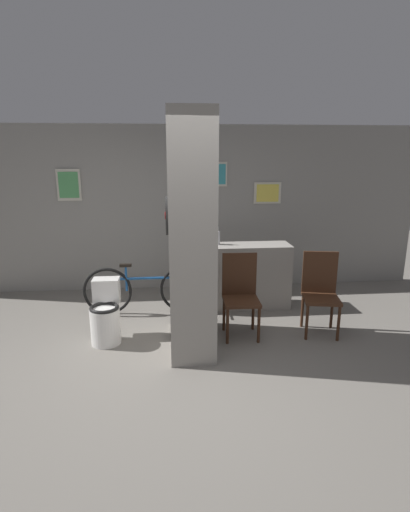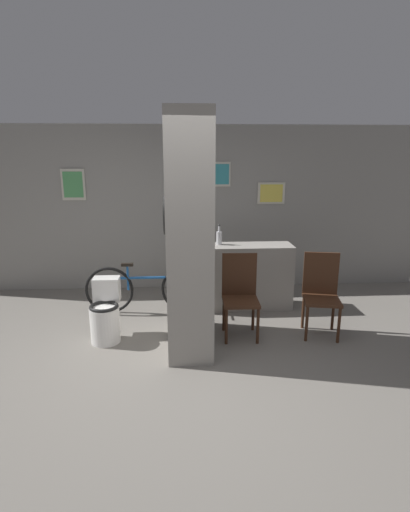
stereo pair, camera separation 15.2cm
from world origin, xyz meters
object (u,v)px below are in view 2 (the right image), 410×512
at_px(chair_near_pillar, 240,292).
at_px(chair_by_doorway, 321,291).
at_px(toilet, 105,315).
at_px(bottle_tall, 219,237).
at_px(bicycle, 148,288).

xyz_separation_m(chair_near_pillar, chair_by_doorway, (0.99, -0.01, 0.00)).
bearing_deg(toilet, bottle_tall, 35.06).
relative_size(chair_near_pillar, bottle_tall, 3.46).
xyz_separation_m(toilet, chair_near_pillar, (1.61, 0.06, 0.22)).
bearing_deg(toilet, chair_near_pillar, 2.24).
height_order(toilet, bottle_tall, bottle_tall).
relative_size(chair_near_pillar, bicycle, 0.58).
height_order(toilet, chair_near_pillar, chair_near_pillar).
bearing_deg(chair_near_pillar, toilet, -176.14).
relative_size(toilet, bottle_tall, 2.50).
relative_size(chair_by_doorway, bottle_tall, 3.46).
xyz_separation_m(chair_near_pillar, bottle_tall, (-0.17, 0.95, 0.48)).
xyz_separation_m(toilet, bottle_tall, (1.44, 1.01, 0.71)).
bearing_deg(bicycle, chair_by_doorway, -19.84).
distance_m(chair_by_doorway, bottle_tall, 1.58).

